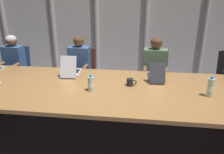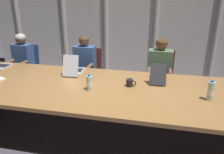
% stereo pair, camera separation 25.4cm
% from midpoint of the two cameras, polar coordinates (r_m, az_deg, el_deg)
% --- Properties ---
extents(ground_plane, '(14.57, 14.57, 0.00)m').
position_cam_midpoint_polar(ground_plane, '(3.34, 1.13, -14.24)').
color(ground_plane, '#47424C').
extents(conference_table, '(4.70, 1.47, 0.72)m').
position_cam_midpoint_polar(conference_table, '(3.03, 1.21, -4.94)').
color(conference_table, olive).
rests_on(conference_table, ground_plane).
extents(curtain_backdrop, '(7.29, 0.17, 2.61)m').
position_cam_midpoint_polar(curtain_backdrop, '(5.41, 6.95, 14.25)').
color(curtain_backdrop, beige).
rests_on(curtain_backdrop, ground_plane).
extents(laptop_left_mid, '(0.26, 0.47, 0.33)m').
position_cam_midpoint_polar(laptop_left_mid, '(3.52, -7.67, 1.93)').
color(laptop_left_mid, '#BCBCC1').
rests_on(laptop_left_mid, conference_table).
extents(laptop_center, '(0.24, 0.47, 0.29)m').
position_cam_midpoint_polar(laptop_center, '(3.29, 13.80, -0.00)').
color(laptop_center, '#2D2D33').
rests_on(laptop_center, conference_table).
extents(office_chair_left_end, '(0.60, 0.60, 0.92)m').
position_cam_midpoint_polar(office_chair_left_end, '(4.87, -19.63, 0.79)').
color(office_chair_left_end, navy).
rests_on(office_chair_left_end, ground_plane).
extents(office_chair_left_mid, '(0.60, 0.60, 0.92)m').
position_cam_midpoint_polar(office_chair_left_mid, '(4.33, -4.56, -0.43)').
color(office_chair_left_mid, '#511E19').
rests_on(office_chair_left_mid, ground_plane).
extents(office_chair_center, '(0.60, 0.61, 0.96)m').
position_cam_midpoint_polar(office_chair_center, '(4.17, 13.62, -1.71)').
color(office_chair_center, '#511E19').
rests_on(office_chair_center, ground_plane).
extents(person_left_end, '(0.40, 0.56, 1.19)m').
position_cam_midpoint_polar(person_left_end, '(4.64, -20.94, 3.98)').
color(person_left_end, '#335184').
rests_on(person_left_end, ground_plane).
extents(person_left_mid, '(0.40, 0.55, 1.19)m').
position_cam_midpoint_polar(person_left_mid, '(4.09, -5.56, 3.04)').
color(person_left_mid, '#335184').
rests_on(person_left_mid, ground_plane).
extents(person_center, '(0.42, 0.55, 1.21)m').
position_cam_midpoint_polar(person_center, '(3.91, 13.96, 1.88)').
color(person_center, '#4C6B4C').
rests_on(person_center, ground_plane).
extents(water_bottle_primary, '(0.08, 0.08, 0.22)m').
position_cam_midpoint_polar(water_bottle_primary, '(2.88, -3.31, -1.60)').
color(water_bottle_primary, '#ADD1B2').
rests_on(water_bottle_primary, conference_table).
extents(water_bottle_secondary, '(0.08, 0.08, 0.25)m').
position_cam_midpoint_polar(water_bottle_secondary, '(2.89, 26.32, -3.34)').
color(water_bottle_secondary, '#ADD1B2').
rests_on(water_bottle_secondary, conference_table).
extents(coffee_mug_near, '(0.14, 0.09, 0.10)m').
position_cam_midpoint_polar(coffee_mug_near, '(3.02, 6.99, -1.53)').
color(coffee_mug_near, black).
rests_on(coffee_mug_near, conference_table).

